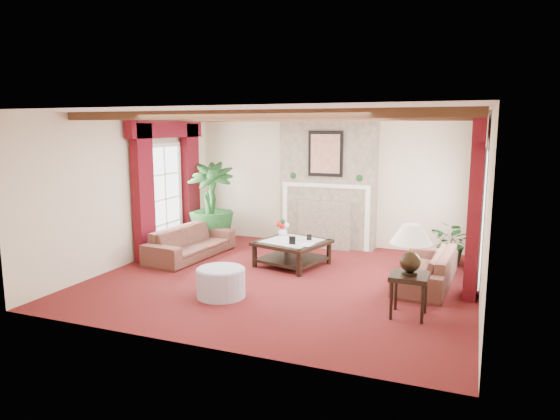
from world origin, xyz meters
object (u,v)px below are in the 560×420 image
at_px(sofa_left, 191,237).
at_px(ottoman, 221,283).
at_px(sofa_right, 427,262).
at_px(side_table, 409,295).
at_px(potted_palm, 211,221).
at_px(coffee_table, 292,253).

height_order(sofa_left, ottoman, sofa_left).
xyz_separation_m(sofa_right, side_table, (-0.09, -1.48, -0.09)).
bearing_deg(ottoman, potted_palm, 121.63).
bearing_deg(sofa_right, sofa_left, -87.43).
height_order(sofa_right, coffee_table, sofa_right).
distance_m(coffee_table, ottoman, 2.01).
relative_size(side_table, ottoman, 0.80).
height_order(sofa_right, side_table, sofa_right).
relative_size(potted_palm, side_table, 3.44).
relative_size(coffee_table, ottoman, 1.54).
relative_size(potted_palm, coffee_table, 1.79).
bearing_deg(coffee_table, potted_palm, 171.43).
relative_size(sofa_left, sofa_right, 1.05).
distance_m(sofa_right, side_table, 1.49).
height_order(sofa_left, coffee_table, sofa_left).
relative_size(sofa_left, coffee_table, 1.85).
bearing_deg(side_table, ottoman, -175.48).
bearing_deg(coffee_table, sofa_left, -160.03).
distance_m(sofa_left, ottoman, 2.42).
bearing_deg(coffee_table, side_table, -22.62).
relative_size(sofa_right, potted_palm, 0.98).
height_order(potted_palm, side_table, potted_palm).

